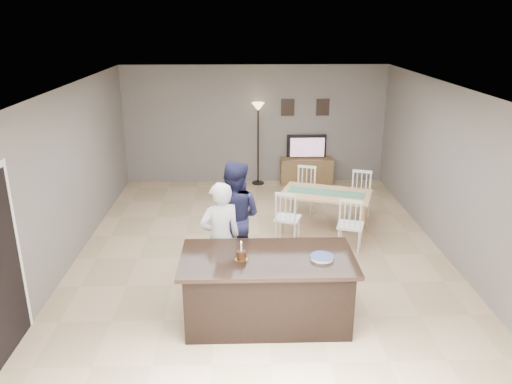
{
  "coord_description": "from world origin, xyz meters",
  "views": [
    {
      "loc": [
        -0.31,
        -7.31,
        3.68
      ],
      "look_at": [
        -0.1,
        -0.3,
        1.22
      ],
      "focal_mm": 35.0,
      "sensor_mm": 36.0,
      "label": 1
    }
  ],
  "objects_px": {
    "kitchen_island": "(267,289)",
    "dining_table": "(326,199)",
    "birthday_cake": "(241,255)",
    "plate_stack": "(322,257)",
    "man": "(234,218)",
    "tv_console": "(306,171)",
    "floor_lamp": "(258,122)",
    "woman": "(220,239)",
    "television": "(307,147)"
  },
  "relations": [
    {
      "from": "kitchen_island",
      "to": "dining_table",
      "type": "xyz_separation_m",
      "value": [
        1.19,
        2.83,
        0.15
      ]
    },
    {
      "from": "birthday_cake",
      "to": "plate_stack",
      "type": "xyz_separation_m",
      "value": [
        0.98,
        -0.02,
        -0.03
      ]
    },
    {
      "from": "man",
      "to": "tv_console",
      "type": "bearing_deg",
      "value": -94.63
    },
    {
      "from": "plate_stack",
      "to": "man",
      "type": "bearing_deg",
      "value": 127.21
    },
    {
      "from": "plate_stack",
      "to": "floor_lamp",
      "type": "distance_m",
      "value": 5.73
    },
    {
      "from": "birthday_cake",
      "to": "plate_stack",
      "type": "distance_m",
      "value": 0.98
    },
    {
      "from": "tv_console",
      "to": "birthday_cake",
      "type": "distance_m",
      "value": 5.87
    },
    {
      "from": "kitchen_island",
      "to": "floor_lamp",
      "type": "bearing_deg",
      "value": 89.27
    },
    {
      "from": "plate_stack",
      "to": "woman",
      "type": "bearing_deg",
      "value": 147.35
    },
    {
      "from": "birthday_cake",
      "to": "tv_console",
      "type": "bearing_deg",
      "value": 74.85
    },
    {
      "from": "tv_console",
      "to": "floor_lamp",
      "type": "distance_m",
      "value": 1.62
    },
    {
      "from": "television",
      "to": "man",
      "type": "distance_m",
      "value": 4.59
    },
    {
      "from": "television",
      "to": "dining_table",
      "type": "distance_m",
      "value": 2.82
    },
    {
      "from": "kitchen_island",
      "to": "dining_table",
      "type": "relative_size",
      "value": 1.01
    },
    {
      "from": "kitchen_island",
      "to": "man",
      "type": "bearing_deg",
      "value": 107.64
    },
    {
      "from": "television",
      "to": "man",
      "type": "relative_size",
      "value": 0.52
    },
    {
      "from": "kitchen_island",
      "to": "dining_table",
      "type": "bearing_deg",
      "value": 67.12
    },
    {
      "from": "birthday_cake",
      "to": "television",
      "type": "bearing_deg",
      "value": 75.02
    },
    {
      "from": "tv_console",
      "to": "kitchen_island",
      "type": "bearing_deg",
      "value": -102.16
    },
    {
      "from": "tv_console",
      "to": "dining_table",
      "type": "relative_size",
      "value": 0.56
    },
    {
      "from": "television",
      "to": "plate_stack",
      "type": "distance_m",
      "value": 5.75
    },
    {
      "from": "tv_console",
      "to": "television",
      "type": "bearing_deg",
      "value": 90.0
    },
    {
      "from": "man",
      "to": "dining_table",
      "type": "relative_size",
      "value": 0.82
    },
    {
      "from": "birthday_cake",
      "to": "floor_lamp",
      "type": "bearing_deg",
      "value": 85.99
    },
    {
      "from": "woman",
      "to": "plate_stack",
      "type": "distance_m",
      "value": 1.51
    },
    {
      "from": "woman",
      "to": "dining_table",
      "type": "bearing_deg",
      "value": -152.15
    },
    {
      "from": "tv_console",
      "to": "plate_stack",
      "type": "relative_size",
      "value": 4.23
    },
    {
      "from": "woman",
      "to": "birthday_cake",
      "type": "relative_size",
      "value": 6.77
    },
    {
      "from": "television",
      "to": "plate_stack",
      "type": "bearing_deg",
      "value": 84.58
    },
    {
      "from": "dining_table",
      "to": "floor_lamp",
      "type": "xyz_separation_m",
      "value": [
        -1.12,
        2.76,
        0.86
      ]
    },
    {
      "from": "birthday_cake",
      "to": "floor_lamp",
      "type": "relative_size",
      "value": 0.13
    },
    {
      "from": "television",
      "to": "floor_lamp",
      "type": "relative_size",
      "value": 0.48
    },
    {
      "from": "floor_lamp",
      "to": "woman",
      "type": "bearing_deg",
      "value": -97.99
    },
    {
      "from": "tv_console",
      "to": "woman",
      "type": "height_order",
      "value": "woman"
    },
    {
      "from": "kitchen_island",
      "to": "floor_lamp",
      "type": "height_order",
      "value": "floor_lamp"
    },
    {
      "from": "woman",
      "to": "floor_lamp",
      "type": "xyz_separation_m",
      "value": [
        0.68,
        4.86,
        0.65
      ]
    },
    {
      "from": "tv_console",
      "to": "plate_stack",
      "type": "distance_m",
      "value": 5.71
    },
    {
      "from": "birthday_cake",
      "to": "dining_table",
      "type": "distance_m",
      "value": 3.28
    },
    {
      "from": "dining_table",
      "to": "floor_lamp",
      "type": "relative_size",
      "value": 1.13
    },
    {
      "from": "tv_console",
      "to": "man",
      "type": "height_order",
      "value": "man"
    },
    {
      "from": "woman",
      "to": "birthday_cake",
      "type": "distance_m",
      "value": 0.85
    },
    {
      "from": "kitchen_island",
      "to": "floor_lamp",
      "type": "xyz_separation_m",
      "value": [
        0.07,
        5.59,
        1.01
      ]
    },
    {
      "from": "television",
      "to": "tv_console",
      "type": "bearing_deg",
      "value": 90.0
    },
    {
      "from": "television",
      "to": "birthday_cake",
      "type": "relative_size",
      "value": 3.8
    },
    {
      "from": "dining_table",
      "to": "tv_console",
      "type": "bearing_deg",
      "value": 108.9
    },
    {
      "from": "woman",
      "to": "floor_lamp",
      "type": "bearing_deg",
      "value": -119.45
    },
    {
      "from": "kitchen_island",
      "to": "birthday_cake",
      "type": "distance_m",
      "value": 0.6
    },
    {
      "from": "plate_stack",
      "to": "dining_table",
      "type": "bearing_deg",
      "value": 79.54
    },
    {
      "from": "birthday_cake",
      "to": "floor_lamp",
      "type": "distance_m",
      "value": 5.68
    },
    {
      "from": "man",
      "to": "floor_lamp",
      "type": "distance_m",
      "value": 4.31
    }
  ]
}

